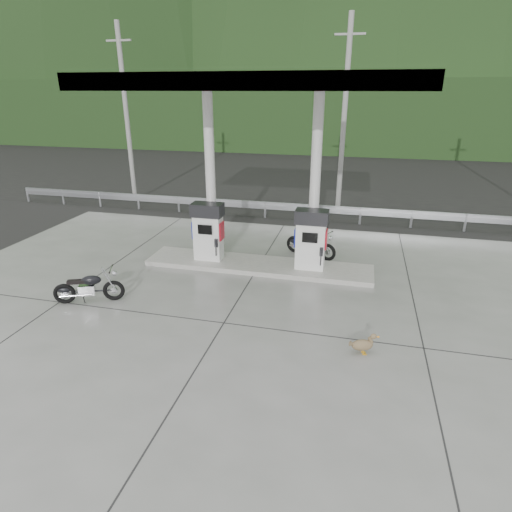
% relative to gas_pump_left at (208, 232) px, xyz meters
% --- Properties ---
extents(ground, '(160.00, 160.00, 0.00)m').
position_rel_gas_pump_left_xyz_m(ground, '(1.60, -2.50, -1.07)').
color(ground, black).
rests_on(ground, ground).
extents(forecourt_apron, '(18.00, 14.00, 0.02)m').
position_rel_gas_pump_left_xyz_m(forecourt_apron, '(1.60, -2.50, -1.06)').
color(forecourt_apron, slate).
rests_on(forecourt_apron, ground).
extents(pump_island, '(7.00, 1.40, 0.15)m').
position_rel_gas_pump_left_xyz_m(pump_island, '(1.60, 0.00, -0.98)').
color(pump_island, gray).
rests_on(pump_island, forecourt_apron).
extents(gas_pump_left, '(0.95, 0.55, 1.80)m').
position_rel_gas_pump_left_xyz_m(gas_pump_left, '(0.00, 0.00, 0.00)').
color(gas_pump_left, silver).
rests_on(gas_pump_left, pump_island).
extents(gas_pump_right, '(0.95, 0.55, 1.80)m').
position_rel_gas_pump_left_xyz_m(gas_pump_right, '(3.20, 0.00, 0.00)').
color(gas_pump_right, silver).
rests_on(gas_pump_right, pump_island).
extents(canopy_column_left, '(0.30, 0.30, 5.00)m').
position_rel_gas_pump_left_xyz_m(canopy_column_left, '(0.00, 0.40, 1.60)').
color(canopy_column_left, white).
rests_on(canopy_column_left, pump_island).
extents(canopy_column_right, '(0.30, 0.30, 5.00)m').
position_rel_gas_pump_left_xyz_m(canopy_column_right, '(3.20, 0.40, 1.60)').
color(canopy_column_right, white).
rests_on(canopy_column_right, pump_island).
extents(canopy_roof, '(8.50, 5.00, 0.40)m').
position_rel_gas_pump_left_xyz_m(canopy_roof, '(1.60, 0.00, 4.30)').
color(canopy_roof, silver).
rests_on(canopy_roof, canopy_column_left).
extents(guardrail, '(26.00, 0.16, 1.42)m').
position_rel_gas_pump_left_xyz_m(guardrail, '(1.60, 5.50, -0.36)').
color(guardrail, '#95989D').
rests_on(guardrail, ground).
extents(road, '(60.00, 7.00, 0.01)m').
position_rel_gas_pump_left_xyz_m(road, '(1.60, 9.00, -1.07)').
color(road, black).
rests_on(road, ground).
extents(utility_pole_a, '(0.22, 0.22, 8.00)m').
position_rel_gas_pump_left_xyz_m(utility_pole_a, '(-6.40, 7.00, 2.93)').
color(utility_pole_a, gray).
rests_on(utility_pole_a, ground).
extents(utility_pole_b, '(0.22, 0.22, 8.00)m').
position_rel_gas_pump_left_xyz_m(utility_pole_b, '(3.60, 7.00, 2.93)').
color(utility_pole_b, gray).
rests_on(utility_pole_b, ground).
extents(tree_band, '(80.00, 6.00, 6.00)m').
position_rel_gas_pump_left_xyz_m(tree_band, '(1.60, 27.50, 1.93)').
color(tree_band, black).
rests_on(tree_band, ground).
extents(forested_hills, '(100.00, 40.00, 140.00)m').
position_rel_gas_pump_left_xyz_m(forested_hills, '(1.60, 57.50, -1.07)').
color(forested_hills, black).
rests_on(forested_hills, ground).
extents(motorcycle_left, '(1.74, 1.13, 0.79)m').
position_rel_gas_pump_left_xyz_m(motorcycle_left, '(-2.13, -3.27, -0.66)').
color(motorcycle_left, black).
rests_on(motorcycle_left, forecourt_apron).
extents(motorcycle_right, '(1.79, 1.17, 0.81)m').
position_rel_gas_pump_left_xyz_m(motorcycle_right, '(3.06, 1.36, -0.64)').
color(motorcycle_right, black).
rests_on(motorcycle_right, forecourt_apron).
extents(duck, '(0.58, 0.32, 0.40)m').
position_rel_gas_pump_left_xyz_m(duck, '(4.80, -4.01, -0.85)').
color(duck, brown).
rests_on(duck, forecourt_apron).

